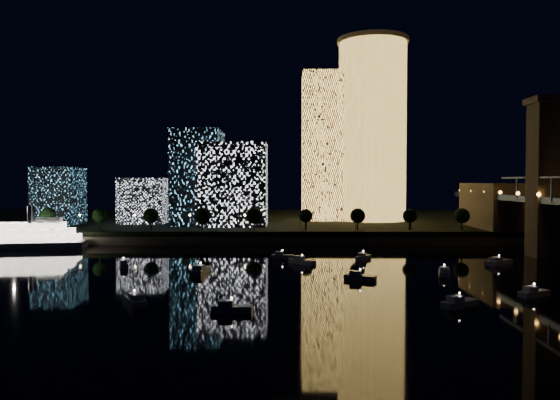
{
  "coord_description": "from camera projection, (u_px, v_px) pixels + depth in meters",
  "views": [
    {
      "loc": [
        -17.27,
        -122.01,
        23.9
      ],
      "look_at": [
        -19.55,
        55.0,
        17.72
      ],
      "focal_mm": 35.0,
      "sensor_mm": 36.0,
      "label": 1
    }
  ],
  "objects": [
    {
      "name": "midrise_blocks",
      "position": [
        185.0,
        185.0,
        236.56
      ],
      "size": [
        100.12,
        34.48,
        40.91
      ],
      "color": "white",
      "rests_on": "far_bank"
    },
    {
      "name": "ground",
      "position": [
        364.0,
        287.0,
        122.53
      ],
      "size": [
        520.0,
        520.0,
        0.0
      ],
      "primitive_type": "plane",
      "color": "black",
      "rests_on": "ground"
    },
    {
      "name": "street_lamps",
      "position": [
        245.0,
        218.0,
        216.59
      ],
      "size": [
        132.7,
        0.7,
        5.65
      ],
      "color": "black",
      "rests_on": "far_bank"
    },
    {
      "name": "motorboats",
      "position": [
        348.0,
        274.0,
        135.17
      ],
      "size": [
        120.44,
        72.63,
        2.78
      ],
      "color": "silver",
      "rests_on": "ground"
    },
    {
      "name": "far_bank",
      "position": [
        320.0,
        222.0,
        282.34
      ],
      "size": [
        420.0,
        160.0,
        5.0
      ],
      "primitive_type": "cube",
      "color": "black",
      "rests_on": "ground"
    },
    {
      "name": "tower_rectangular",
      "position": [
        325.0,
        147.0,
        265.3
      ],
      "size": [
        22.29,
        22.29,
        70.91
      ],
      "primitive_type": "cube",
      "color": "#F8B84F",
      "rests_on": "far_bank"
    },
    {
      "name": "esplanade_trees",
      "position": [
        246.0,
        216.0,
        210.53
      ],
      "size": [
        166.01,
        6.6,
        8.8
      ],
      "color": "black",
      "rests_on": "far_bank"
    },
    {
      "name": "tower_cylindrical",
      "position": [
        372.0,
        130.0,
        260.85
      ],
      "size": [
        34.0,
        34.0,
        86.36
      ],
      "color": "#F8B84F",
      "rests_on": "far_bank"
    },
    {
      "name": "riverboat",
      "position": [
        6.0,
        237.0,
        191.89
      ],
      "size": [
        53.16,
        19.24,
        15.71
      ],
      "color": "silver",
      "rests_on": "ground"
    },
    {
      "name": "seawall",
      "position": [
        333.0,
        241.0,
        204.42
      ],
      "size": [
        420.0,
        6.0,
        3.0
      ],
      "primitive_type": "cube",
      "color": "#6B5E4C",
      "rests_on": "ground"
    }
  ]
}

